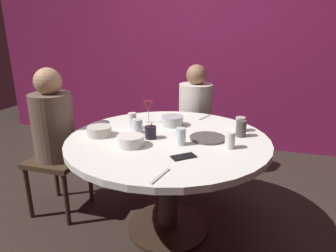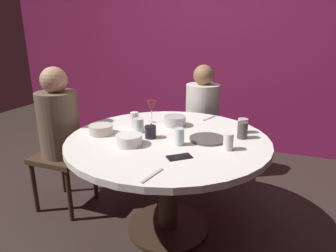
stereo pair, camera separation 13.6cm
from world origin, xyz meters
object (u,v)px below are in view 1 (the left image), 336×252
(bowl_salad_center, at_px, (99,131))
(cup_beside_wine, at_px, (230,140))
(bowl_small_white, at_px, (130,141))
(cup_center_front, at_px, (240,124))
(cup_by_left_diner, at_px, (132,121))
(bowl_serving_large, at_px, (172,121))
(dining_table, at_px, (168,157))
(seated_diner_left, at_px, (53,127))
(candle_holder, at_px, (151,132))
(seated_diner_back, at_px, (196,108))
(cup_far_edge, at_px, (241,129))
(dinner_plate, at_px, (208,138))
(cup_by_right_diner, at_px, (181,136))
(cell_phone, at_px, (183,157))
(wine_glass, at_px, (148,107))
(cup_near_candle, at_px, (137,126))

(bowl_salad_center, distance_m, cup_beside_wine, 0.88)
(bowl_small_white, xyz_separation_m, cup_center_front, (0.64, 0.49, 0.02))
(cup_by_left_diner, bearing_deg, bowl_serving_large, 30.96)
(dining_table, relative_size, bowl_salad_center, 8.24)
(seated_diner_left, bearing_deg, candle_holder, -3.69)
(dining_table, xyz_separation_m, candle_holder, (-0.11, -0.05, 0.19))
(seated_diner_back, relative_size, cup_far_edge, 10.07)
(dining_table, bearing_deg, dinner_plate, 9.00)
(cup_beside_wine, bearing_deg, cup_by_right_diner, -174.93)
(cell_phone, bearing_deg, dining_table, -9.36)
(seated_diner_left, distance_m, cup_far_edge, 1.39)
(dining_table, relative_size, dinner_plate, 5.64)
(bowl_salad_center, distance_m, cup_center_front, 1.00)
(dining_table, relative_size, cup_beside_wine, 13.26)
(candle_holder, distance_m, cup_beside_wine, 0.53)
(wine_glass, distance_m, cell_phone, 0.72)
(cup_by_left_diner, relative_size, cup_center_front, 1.17)
(bowl_salad_center, relative_size, cup_by_left_diner, 1.39)
(dining_table, relative_size, cell_phone, 9.75)
(dinner_plate, distance_m, bowl_serving_large, 0.38)
(bowl_serving_large, relative_size, cup_center_front, 1.60)
(cup_by_left_diner, xyz_separation_m, cup_center_front, (0.76, 0.17, -0.01))
(bowl_salad_center, distance_m, cup_by_left_diner, 0.26)
(dining_table, bearing_deg, candle_holder, -153.91)
(candle_holder, xyz_separation_m, bowl_salad_center, (-0.36, -0.05, -0.01))
(cup_far_edge, bearing_deg, cup_center_front, 95.71)
(bowl_serving_large, bearing_deg, dinner_plate, -35.68)
(cup_near_candle, bearing_deg, dining_table, -7.20)
(wine_glass, relative_size, bowl_salad_center, 1.06)
(dinner_plate, relative_size, cup_by_left_diner, 2.03)
(seated_diner_back, bearing_deg, seated_diner_left, -43.77)
(seated_diner_left, height_order, dinner_plate, seated_diner_left)
(wine_glass, relative_size, cup_far_edge, 1.58)
(wine_glass, distance_m, cup_far_edge, 0.73)
(dining_table, distance_m, cup_by_left_diner, 0.38)
(seated_diner_left, bearing_deg, cup_center_front, 11.31)
(seated_diner_back, xyz_separation_m, cup_by_right_diner, (0.12, -1.06, 0.09))
(wine_glass, height_order, cup_near_candle, wine_glass)
(cup_near_candle, xyz_separation_m, cup_by_right_diner, (0.35, -0.14, 0.01))
(wine_glass, bearing_deg, bowl_serving_large, -3.91)
(bowl_serving_large, distance_m, cup_center_front, 0.50)
(candle_holder, bearing_deg, cell_phone, -40.55)
(wine_glass, bearing_deg, dining_table, -48.83)
(bowl_serving_large, xyz_separation_m, cup_near_candle, (-0.19, -0.23, 0.01))
(candle_holder, distance_m, wine_glass, 0.36)
(dinner_plate, height_order, bowl_serving_large, bowl_serving_large)
(wine_glass, bearing_deg, cup_by_left_diner, -110.19)
(wine_glass, relative_size, cup_near_candle, 1.78)
(candle_holder, relative_size, bowl_salad_center, 0.64)
(cell_phone, height_order, cup_beside_wine, cup_beside_wine)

